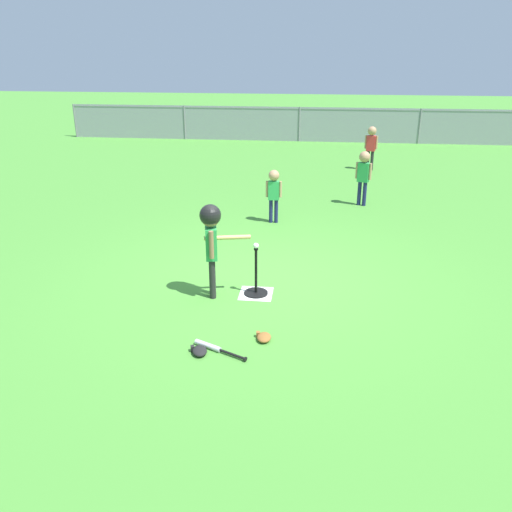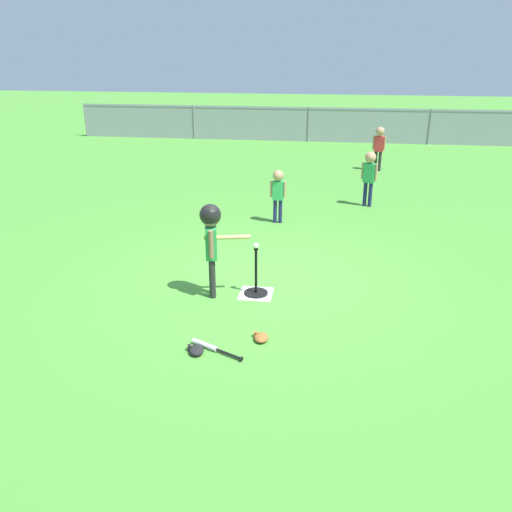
{
  "view_description": "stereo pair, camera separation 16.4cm",
  "coord_description": "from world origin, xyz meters",
  "px_view_note": "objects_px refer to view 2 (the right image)",
  "views": [
    {
      "loc": [
        0.67,
        -6.9,
        3.14
      ],
      "look_at": [
        -0.08,
        -0.48,
        0.55
      ],
      "focal_mm": 37.28,
      "sensor_mm": 36.0,
      "label": 1
    },
    {
      "loc": [
        0.83,
        -6.87,
        3.14
      ],
      "look_at": [
        -0.08,
        -0.48,
        0.55
      ],
      "focal_mm": 37.28,
      "sensor_mm": 36.0,
      "label": 2
    }
  ],
  "objects_px": {
    "fielder_deep_center": "(369,172)",
    "batter_child": "(211,232)",
    "batting_tee": "(256,287)",
    "spare_bat_silver": "(210,347)",
    "baseball_on_tee": "(256,246)",
    "glove_by_plate": "(196,350)",
    "fielder_near_left": "(379,143)",
    "fielder_near_right": "(278,189)",
    "glove_near_bats": "(261,337)"
  },
  "relations": [
    {
      "from": "batting_tee",
      "to": "fielder_near_right",
      "type": "relative_size",
      "value": 0.66
    },
    {
      "from": "glove_near_bats",
      "to": "baseball_on_tee",
      "type": "bearing_deg",
      "value": 100.85
    },
    {
      "from": "fielder_near_left",
      "to": "fielder_near_right",
      "type": "xyz_separation_m",
      "value": [
        -2.16,
        -4.74,
        -0.09
      ]
    },
    {
      "from": "batter_child",
      "to": "glove_by_plate",
      "type": "height_order",
      "value": "batter_child"
    },
    {
      "from": "baseball_on_tee",
      "to": "glove_near_bats",
      "type": "height_order",
      "value": "baseball_on_tee"
    },
    {
      "from": "batter_child",
      "to": "spare_bat_silver",
      "type": "bearing_deg",
      "value": -79.24
    },
    {
      "from": "fielder_deep_center",
      "to": "spare_bat_silver",
      "type": "distance_m",
      "value": 6.28
    },
    {
      "from": "baseball_on_tee",
      "to": "fielder_near_left",
      "type": "xyz_separation_m",
      "value": [
        2.13,
        7.84,
        0.04
      ]
    },
    {
      "from": "baseball_on_tee",
      "to": "batter_child",
      "type": "relative_size",
      "value": 0.06
    },
    {
      "from": "fielder_deep_center",
      "to": "glove_by_plate",
      "type": "relative_size",
      "value": 4.37
    },
    {
      "from": "glove_near_bats",
      "to": "batting_tee",
      "type": "bearing_deg",
      "value": 100.85
    },
    {
      "from": "batting_tee",
      "to": "fielder_near_left",
      "type": "relative_size",
      "value": 0.58
    },
    {
      "from": "batting_tee",
      "to": "spare_bat_silver",
      "type": "xyz_separation_m",
      "value": [
        -0.31,
        -1.46,
        -0.07
      ]
    },
    {
      "from": "fielder_deep_center",
      "to": "batter_child",
      "type": "bearing_deg",
      "value": -116.22
    },
    {
      "from": "batter_child",
      "to": "glove_near_bats",
      "type": "xyz_separation_m",
      "value": [
        0.79,
        -1.06,
        -0.87
      ]
    },
    {
      "from": "glove_by_plate",
      "to": "fielder_near_right",
      "type": "bearing_deg",
      "value": 84.95
    },
    {
      "from": "batter_child",
      "to": "fielder_near_right",
      "type": "bearing_deg",
      "value": 80.66
    },
    {
      "from": "glove_by_plate",
      "to": "batting_tee",
      "type": "bearing_deg",
      "value": 74.11
    },
    {
      "from": "batting_tee",
      "to": "batter_child",
      "type": "relative_size",
      "value": 0.52
    },
    {
      "from": "batting_tee",
      "to": "batter_child",
      "type": "bearing_deg",
      "value": -167.58
    },
    {
      "from": "fielder_near_left",
      "to": "glove_near_bats",
      "type": "xyz_separation_m",
      "value": [
        -1.9,
        -9.02,
        -0.7
      ]
    },
    {
      "from": "glove_by_plate",
      "to": "baseball_on_tee",
      "type": "bearing_deg",
      "value": 74.11
    },
    {
      "from": "fielder_deep_center",
      "to": "baseball_on_tee",
      "type": "bearing_deg",
      "value": -110.82
    },
    {
      "from": "fielder_deep_center",
      "to": "fielder_near_left",
      "type": "xyz_separation_m",
      "value": [
        0.43,
        3.39,
        0.01
      ]
    },
    {
      "from": "fielder_near_left",
      "to": "glove_near_bats",
      "type": "distance_m",
      "value": 9.25
    },
    {
      "from": "glove_by_plate",
      "to": "spare_bat_silver",
      "type": "bearing_deg",
      "value": 34.53
    },
    {
      "from": "batting_tee",
      "to": "fielder_near_left",
      "type": "height_order",
      "value": "fielder_near_left"
    },
    {
      "from": "batter_child",
      "to": "spare_bat_silver",
      "type": "distance_m",
      "value": 1.61
    },
    {
      "from": "baseball_on_tee",
      "to": "batter_child",
      "type": "height_order",
      "value": "batter_child"
    },
    {
      "from": "baseball_on_tee",
      "to": "fielder_near_right",
      "type": "bearing_deg",
      "value": 90.57
    },
    {
      "from": "batter_child",
      "to": "glove_near_bats",
      "type": "relative_size",
      "value": 5.59
    },
    {
      "from": "fielder_deep_center",
      "to": "glove_near_bats",
      "type": "distance_m",
      "value": 5.86
    },
    {
      "from": "fielder_deep_center",
      "to": "fielder_near_right",
      "type": "relative_size",
      "value": 1.12
    },
    {
      "from": "spare_bat_silver",
      "to": "glove_near_bats",
      "type": "relative_size",
      "value": 2.79
    },
    {
      "from": "fielder_near_right",
      "to": "glove_by_plate",
      "type": "bearing_deg",
      "value": -95.05
    },
    {
      "from": "fielder_near_right",
      "to": "glove_by_plate",
      "type": "relative_size",
      "value": 3.88
    },
    {
      "from": "batting_tee",
      "to": "spare_bat_silver",
      "type": "relative_size",
      "value": 1.04
    },
    {
      "from": "baseball_on_tee",
      "to": "glove_by_plate",
      "type": "xyz_separation_m",
      "value": [
        -0.44,
        -1.55,
        -0.66
      ]
    },
    {
      "from": "baseball_on_tee",
      "to": "glove_near_bats",
      "type": "distance_m",
      "value": 1.37
    },
    {
      "from": "fielder_deep_center",
      "to": "glove_by_plate",
      "type": "height_order",
      "value": "fielder_deep_center"
    },
    {
      "from": "baseball_on_tee",
      "to": "fielder_deep_center",
      "type": "height_order",
      "value": "fielder_deep_center"
    },
    {
      "from": "batting_tee",
      "to": "fielder_deep_center",
      "type": "height_order",
      "value": "fielder_deep_center"
    },
    {
      "from": "fielder_deep_center",
      "to": "fielder_near_right",
      "type": "xyz_separation_m",
      "value": [
        -1.72,
        -1.35,
        -0.08
      ]
    },
    {
      "from": "fielder_deep_center",
      "to": "glove_near_bats",
      "type": "height_order",
      "value": "fielder_deep_center"
    },
    {
      "from": "fielder_deep_center",
      "to": "glove_by_plate",
      "type": "xyz_separation_m",
      "value": [
        -2.13,
        -6.0,
        -0.69
      ]
    },
    {
      "from": "batter_child",
      "to": "fielder_near_left",
      "type": "distance_m",
      "value": 8.41
    },
    {
      "from": "spare_bat_silver",
      "to": "glove_by_plate",
      "type": "relative_size",
      "value": 2.45
    },
    {
      "from": "fielder_near_left",
      "to": "glove_near_bats",
      "type": "height_order",
      "value": "fielder_near_left"
    },
    {
      "from": "baseball_on_tee",
      "to": "fielder_near_right",
      "type": "distance_m",
      "value": 3.1
    },
    {
      "from": "spare_bat_silver",
      "to": "glove_near_bats",
      "type": "bearing_deg",
      "value": 27.25
    }
  ]
}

